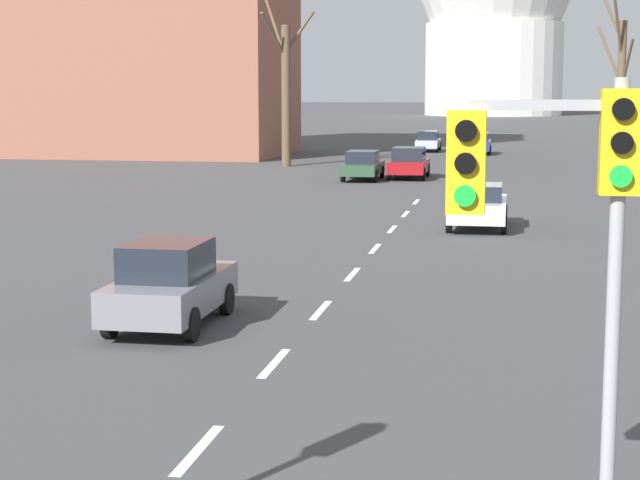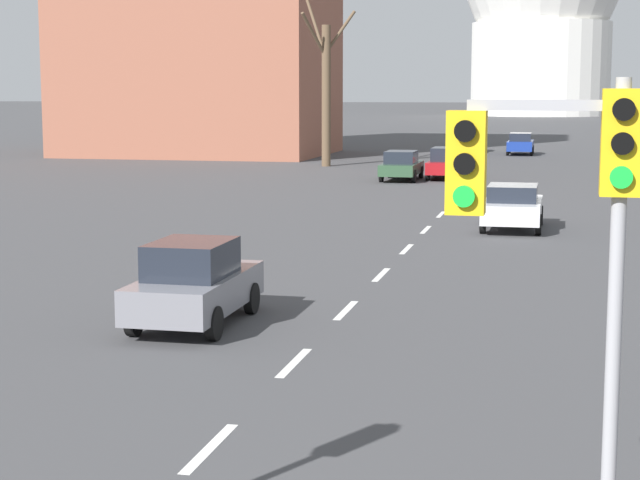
{
  "view_description": "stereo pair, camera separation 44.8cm",
  "coord_description": "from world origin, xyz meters",
  "px_view_note": "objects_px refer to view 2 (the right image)",
  "views": [
    {
      "loc": [
        3.92,
        -4.8,
        4.62
      ],
      "look_at": [
        2.12,
        5.17,
        3.2
      ],
      "focal_mm": 60.0,
      "sensor_mm": 36.0,
      "label": 1
    },
    {
      "loc": [
        4.36,
        -4.71,
        4.62
      ],
      "look_at": [
        2.12,
        5.17,
        3.2
      ],
      "focal_mm": 60.0,
      "sensor_mm": 36.0,
      "label": 2
    }
  ],
  "objects_px": {
    "sedan_mid_centre": "(520,144)",
    "sedan_far_left": "(470,141)",
    "sedan_near_left": "(513,206)",
    "sedan_near_right": "(194,283)",
    "sedan_distant_centre": "(448,163)",
    "traffic_signal_near_right": "(564,206)",
    "sedan_far_right": "(401,165)"
  },
  "relations": [
    {
      "from": "sedan_near_left",
      "to": "sedan_distant_centre",
      "type": "relative_size",
      "value": 0.93
    },
    {
      "from": "traffic_signal_near_right",
      "to": "sedan_distant_centre",
      "type": "height_order",
      "value": "traffic_signal_near_right"
    },
    {
      "from": "sedan_near_right",
      "to": "sedan_distant_centre",
      "type": "xyz_separation_m",
      "value": [
        1.19,
        36.37,
        -0.01
      ]
    },
    {
      "from": "sedan_distant_centre",
      "to": "sedan_mid_centre",
      "type": "bearing_deg",
      "value": 82.66
    },
    {
      "from": "traffic_signal_near_right",
      "to": "sedan_distant_centre",
      "type": "bearing_deg",
      "value": 97.23
    },
    {
      "from": "sedan_mid_centre",
      "to": "sedan_far_right",
      "type": "bearing_deg",
      "value": -102.16
    },
    {
      "from": "sedan_distant_centre",
      "to": "traffic_signal_near_right",
      "type": "bearing_deg",
      "value": -82.77
    },
    {
      "from": "traffic_signal_near_right",
      "to": "sedan_near_right",
      "type": "height_order",
      "value": "traffic_signal_near_right"
    },
    {
      "from": "sedan_mid_centre",
      "to": "sedan_far_left",
      "type": "xyz_separation_m",
      "value": [
        -3.82,
        2.83,
        -0.01
      ]
    },
    {
      "from": "sedan_far_left",
      "to": "sedan_far_right",
      "type": "xyz_separation_m",
      "value": [
        -1.29,
        -26.56,
        -0.01
      ]
    },
    {
      "from": "sedan_near_left",
      "to": "sedan_far_left",
      "type": "bearing_deg",
      "value": 96.58
    },
    {
      "from": "sedan_mid_centre",
      "to": "sedan_far_left",
      "type": "bearing_deg",
      "value": 143.5
    },
    {
      "from": "sedan_distant_centre",
      "to": "sedan_far_left",
      "type": "bearing_deg",
      "value": 92.18
    },
    {
      "from": "traffic_signal_near_right",
      "to": "sedan_far_left",
      "type": "relative_size",
      "value": 1.1
    },
    {
      "from": "sedan_near_left",
      "to": "sedan_far_right",
      "type": "distance_m",
      "value": 19.76
    },
    {
      "from": "sedan_far_left",
      "to": "sedan_far_right",
      "type": "relative_size",
      "value": 0.97
    },
    {
      "from": "traffic_signal_near_right",
      "to": "sedan_far_right",
      "type": "height_order",
      "value": "traffic_signal_near_right"
    },
    {
      "from": "sedan_near_right",
      "to": "sedan_far_left",
      "type": "distance_m",
      "value": 61.49
    },
    {
      "from": "sedan_near_right",
      "to": "sedan_far_left",
      "type": "relative_size",
      "value": 0.92
    },
    {
      "from": "sedan_near_right",
      "to": "sedan_distant_centre",
      "type": "distance_m",
      "value": 36.39
    },
    {
      "from": "sedan_far_left",
      "to": "sedan_distant_centre",
      "type": "xyz_separation_m",
      "value": [
        0.95,
        -25.12,
        0.05
      ]
    },
    {
      "from": "sedan_mid_centre",
      "to": "sedan_distant_centre",
      "type": "height_order",
      "value": "sedan_distant_centre"
    },
    {
      "from": "sedan_mid_centre",
      "to": "sedan_far_left",
      "type": "height_order",
      "value": "sedan_mid_centre"
    },
    {
      "from": "sedan_near_left",
      "to": "sedan_far_right",
      "type": "height_order",
      "value": "sedan_far_right"
    },
    {
      "from": "sedan_mid_centre",
      "to": "sedan_far_right",
      "type": "relative_size",
      "value": 0.97
    },
    {
      "from": "sedan_near_left",
      "to": "sedan_distant_centre",
      "type": "height_order",
      "value": "sedan_distant_centre"
    },
    {
      "from": "traffic_signal_near_right",
      "to": "sedan_far_right",
      "type": "xyz_separation_m",
      "value": [
        -8.1,
        44.68,
        -2.8
      ]
    },
    {
      "from": "traffic_signal_near_right",
      "to": "sedan_far_right",
      "type": "relative_size",
      "value": 1.07
    },
    {
      "from": "sedan_near_left",
      "to": "sedan_mid_centre",
      "type": "xyz_separation_m",
      "value": [
        -1.39,
        42.39,
        0.02
      ]
    },
    {
      "from": "traffic_signal_near_right",
      "to": "sedan_far_right",
      "type": "bearing_deg",
      "value": 100.27
    },
    {
      "from": "sedan_near_left",
      "to": "sedan_mid_centre",
      "type": "distance_m",
      "value": 42.41
    },
    {
      "from": "sedan_far_left",
      "to": "sedan_far_right",
      "type": "height_order",
      "value": "sedan_far_left"
    }
  ]
}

